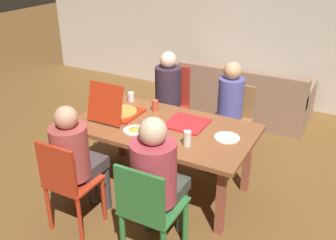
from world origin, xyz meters
The scene contains 19 objects.
ground_plane centered at (0.00, 0.00, 0.00)m, with size 20.00×20.00×0.00m, color brown.
back_wall centered at (0.00, 2.86, 1.46)m, with size 7.78×0.12×2.91m, color beige.
dining_table centered at (0.00, 0.00, 0.65)m, with size 1.77×0.98×0.72m.
chair_0 centered at (-0.41, 0.97, 0.53)m, with size 0.41×0.41×0.99m.
person_0 centered at (-0.41, 0.82, 0.70)m, with size 0.31×0.51×1.20m.
chair_1 centered at (-0.41, -0.95, 0.52)m, with size 0.40×0.38×0.90m.
person_1 centered at (-0.41, -0.80, 0.69)m, with size 0.32×0.53×1.18m.
chair_2 centered at (0.37, -0.92, 0.49)m, with size 0.44×0.45×0.91m.
person_2 centered at (0.37, -0.78, 0.73)m, with size 0.35×0.55×1.24m.
chair_3 centered at (0.37, 0.97, 0.50)m, with size 0.45×0.43×0.87m.
person_3 centered at (0.37, 0.81, 0.69)m, with size 0.28×0.50×1.19m.
pizza_box_0 centered at (-0.52, -0.02, 0.78)m, with size 0.39×0.50×0.40m.
pizza_box_1 centered at (0.19, 0.14, 0.74)m, with size 0.38×0.38×0.02m.
plate_0 centered at (-0.19, -0.22, 0.74)m, with size 0.22×0.22×0.03m.
plate_1 centered at (0.64, 0.05, 0.73)m, with size 0.24×0.24×0.01m.
drinking_glass_0 centered at (-0.62, 0.38, 0.78)m, with size 0.07×0.07×0.10m, color silver.
drinking_glass_1 centered at (-0.25, 0.28, 0.78)m, with size 0.07×0.07×0.12m, color #BC4B2C.
drinking_glass_2 centered at (0.38, -0.25, 0.80)m, with size 0.07×0.07×0.14m, color silver.
couch centered at (0.18, 2.14, 0.28)m, with size 1.79×0.91×0.80m.
Camera 1 is at (1.62, -2.94, 2.39)m, focal length 41.11 mm.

